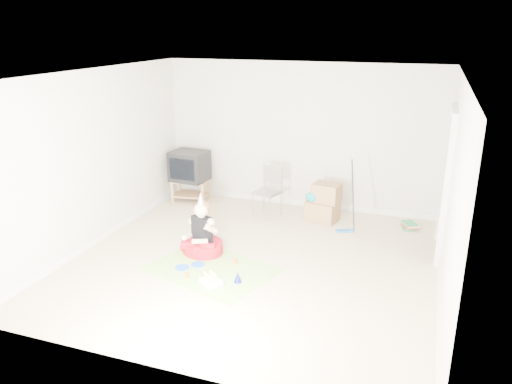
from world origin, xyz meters
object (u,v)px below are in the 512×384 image
(birthday_cake, at_px, (211,283))
(tv_stand, at_px, (190,188))
(folding_chair, at_px, (267,192))
(seated_woman, at_px, (202,240))
(cardboard_boxes, at_px, (323,203))
(crt_tv, at_px, (189,166))

(birthday_cake, bearing_deg, tv_stand, 120.77)
(folding_chair, xyz_separation_m, seated_woman, (-0.44, -1.72, -0.23))
(folding_chair, distance_m, cardboard_boxes, 0.98)
(cardboard_boxes, relative_size, birthday_cake, 1.92)
(seated_woman, height_order, birthday_cake, seated_woman)
(folding_chair, relative_size, cardboard_boxes, 1.37)
(tv_stand, bearing_deg, folding_chair, -10.19)
(tv_stand, xyz_separation_m, seated_woman, (1.19, -2.01, -0.04))
(tv_stand, bearing_deg, birthday_cake, -59.23)
(seated_woman, bearing_deg, cardboard_boxes, 52.79)
(crt_tv, distance_m, folding_chair, 1.67)
(tv_stand, relative_size, birthday_cake, 2.05)
(tv_stand, distance_m, birthday_cake, 3.35)
(tv_stand, bearing_deg, cardboard_boxes, -3.55)
(crt_tv, height_order, folding_chair, crt_tv)
(crt_tv, xyz_separation_m, seated_woman, (1.19, -2.01, -0.48))
(tv_stand, distance_m, crt_tv, 0.44)
(crt_tv, height_order, cardboard_boxes, crt_tv)
(cardboard_boxes, relative_size, seated_woman, 0.71)
(tv_stand, xyz_separation_m, folding_chair, (1.62, -0.29, 0.19))
(crt_tv, xyz_separation_m, folding_chair, (1.62, -0.29, -0.25))
(cardboard_boxes, distance_m, birthday_cake, 2.86)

